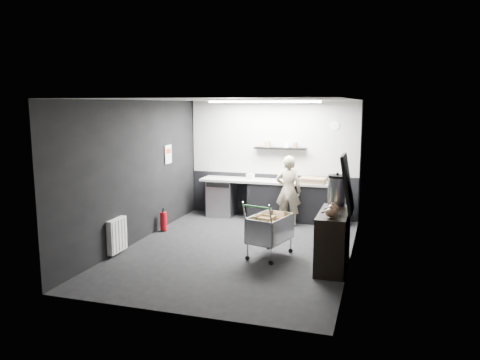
% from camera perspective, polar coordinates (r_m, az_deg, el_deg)
% --- Properties ---
extents(floor, '(5.50, 5.50, 0.00)m').
position_cam_1_polar(floor, '(8.63, -0.27, -8.46)').
color(floor, black).
rests_on(floor, ground).
extents(ceiling, '(5.50, 5.50, 0.00)m').
position_cam_1_polar(ceiling, '(8.22, -0.29, 9.77)').
color(ceiling, silver).
rests_on(ceiling, wall_back).
extents(wall_back, '(5.50, 0.00, 5.50)m').
position_cam_1_polar(wall_back, '(10.95, 4.01, 2.56)').
color(wall_back, black).
rests_on(wall_back, floor).
extents(wall_front, '(5.50, 0.00, 5.50)m').
position_cam_1_polar(wall_front, '(5.80, -8.42, -3.59)').
color(wall_front, black).
rests_on(wall_front, floor).
extents(wall_left, '(0.00, 5.50, 5.50)m').
position_cam_1_polar(wall_left, '(9.11, -12.38, 0.99)').
color(wall_left, black).
rests_on(wall_left, floor).
extents(wall_right, '(0.00, 5.50, 5.50)m').
position_cam_1_polar(wall_right, '(7.96, 13.60, -0.23)').
color(wall_right, black).
rests_on(wall_right, floor).
extents(kitchen_wall_panel, '(3.95, 0.02, 1.70)m').
position_cam_1_polar(kitchen_wall_panel, '(10.88, 4.02, 5.16)').
color(kitchen_wall_panel, '#B5B4B0').
rests_on(kitchen_wall_panel, wall_back).
extents(dado_panel, '(3.95, 0.02, 1.00)m').
position_cam_1_polar(dado_panel, '(11.06, 3.94, -1.83)').
color(dado_panel, black).
rests_on(dado_panel, wall_back).
extents(floating_shelf, '(1.20, 0.22, 0.04)m').
position_cam_1_polar(floating_shelf, '(10.75, 4.91, 3.87)').
color(floating_shelf, black).
rests_on(floating_shelf, wall_back).
extents(wall_clock, '(0.20, 0.03, 0.20)m').
position_cam_1_polar(wall_clock, '(10.63, 11.45, 6.52)').
color(wall_clock, white).
rests_on(wall_clock, wall_back).
extents(poster, '(0.02, 0.30, 0.40)m').
position_cam_1_polar(poster, '(10.22, -8.75, 3.12)').
color(poster, white).
rests_on(poster, wall_left).
extents(poster_red_band, '(0.02, 0.22, 0.10)m').
position_cam_1_polar(poster_red_band, '(10.21, -8.74, 3.51)').
color(poster_red_band, red).
rests_on(poster_red_band, poster).
extents(radiator, '(0.10, 0.50, 0.60)m').
position_cam_1_polar(radiator, '(8.53, -14.77, -6.54)').
color(radiator, white).
rests_on(radiator, wall_left).
extents(ceiling_strip, '(2.40, 0.20, 0.04)m').
position_cam_1_polar(ceiling_strip, '(10.00, 2.92, 9.51)').
color(ceiling_strip, white).
rests_on(ceiling_strip, ceiling).
extents(prep_counter, '(3.20, 0.61, 0.90)m').
position_cam_1_polar(prep_counter, '(10.74, 4.27, -2.40)').
color(prep_counter, black).
rests_on(prep_counter, floor).
extents(person, '(0.56, 0.37, 1.53)m').
position_cam_1_polar(person, '(10.17, 5.92, -1.31)').
color(person, beige).
rests_on(person, floor).
extents(shopping_cart, '(0.74, 1.03, 0.99)m').
position_cam_1_polar(shopping_cart, '(8.13, 3.63, -6.14)').
color(shopping_cart, silver).
rests_on(shopping_cart, floor).
extents(sideboard, '(0.53, 1.23, 1.84)m').
position_cam_1_polar(sideboard, '(7.74, 11.41, -6.22)').
color(sideboard, black).
rests_on(sideboard, floor).
extents(fire_extinguisher, '(0.14, 0.14, 0.47)m').
position_cam_1_polar(fire_extinguisher, '(9.89, -9.31, -4.89)').
color(fire_extinguisher, '#B90C16').
rests_on(fire_extinguisher, floor).
extents(cardboard_box, '(0.58, 0.46, 0.11)m').
position_cam_1_polar(cardboard_box, '(10.45, 8.87, -0.04)').
color(cardboard_box, olive).
rests_on(cardboard_box, prep_counter).
extents(pink_tub, '(0.19, 0.19, 0.19)m').
position_cam_1_polar(pink_tub, '(10.59, 5.80, 0.36)').
color(pink_tub, silver).
rests_on(pink_tub, prep_counter).
extents(white_container, '(0.19, 0.17, 0.14)m').
position_cam_1_polar(white_container, '(10.74, 1.27, 0.40)').
color(white_container, white).
rests_on(white_container, prep_counter).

